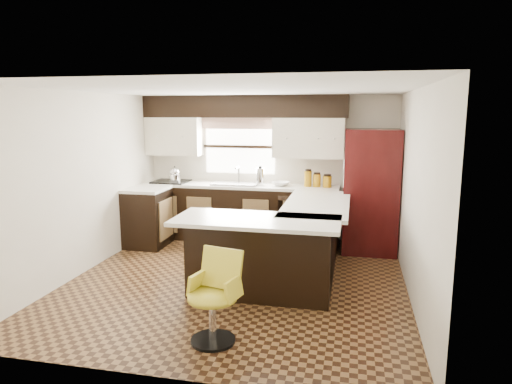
% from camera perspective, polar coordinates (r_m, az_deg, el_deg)
% --- Properties ---
extents(floor, '(4.40, 4.40, 0.00)m').
position_cam_1_polar(floor, '(5.94, -2.42, -11.09)').
color(floor, '#49301A').
rests_on(floor, ground).
extents(ceiling, '(4.40, 4.40, 0.00)m').
position_cam_1_polar(ceiling, '(5.55, -2.60, 12.71)').
color(ceiling, silver).
rests_on(ceiling, wall_back).
extents(wall_back, '(4.40, 0.00, 4.40)m').
position_cam_1_polar(wall_back, '(7.75, 1.63, 3.06)').
color(wall_back, beige).
rests_on(wall_back, floor).
extents(wall_front, '(4.40, 0.00, 4.40)m').
position_cam_1_polar(wall_front, '(3.59, -11.51, -5.39)').
color(wall_front, beige).
rests_on(wall_front, floor).
extents(wall_left, '(0.00, 4.40, 4.40)m').
position_cam_1_polar(wall_left, '(6.48, -20.79, 1.03)').
color(wall_left, beige).
rests_on(wall_left, floor).
extents(wall_right, '(0.00, 4.40, 4.40)m').
position_cam_1_polar(wall_right, '(5.48, 19.24, -0.41)').
color(wall_right, beige).
rests_on(wall_right, floor).
extents(base_cab_back, '(3.30, 0.60, 0.90)m').
position_cam_1_polar(base_cab_back, '(7.68, -2.11, -2.68)').
color(base_cab_back, black).
rests_on(base_cab_back, floor).
extents(base_cab_left, '(0.60, 0.70, 0.90)m').
position_cam_1_polar(base_cab_left, '(7.54, -13.36, -3.19)').
color(base_cab_left, black).
rests_on(base_cab_left, floor).
extents(counter_back, '(3.30, 0.60, 0.04)m').
position_cam_1_polar(counter_back, '(7.59, -2.14, 0.80)').
color(counter_back, silver).
rests_on(counter_back, base_cab_back).
extents(counter_left, '(0.60, 0.70, 0.04)m').
position_cam_1_polar(counter_left, '(7.45, -13.51, 0.35)').
color(counter_left, silver).
rests_on(counter_left, base_cab_left).
extents(soffit, '(3.40, 0.35, 0.36)m').
position_cam_1_polar(soffit, '(7.60, -1.59, 10.63)').
color(soffit, black).
rests_on(soffit, wall_back).
extents(upper_cab_left, '(0.94, 0.35, 0.64)m').
position_cam_1_polar(upper_cab_left, '(7.99, -10.16, 6.87)').
color(upper_cab_left, beige).
rests_on(upper_cab_left, wall_back).
extents(upper_cab_right, '(1.14, 0.35, 0.64)m').
position_cam_1_polar(upper_cab_right, '(7.43, 6.60, 6.73)').
color(upper_cab_right, beige).
rests_on(upper_cab_right, wall_back).
extents(window_pane, '(1.20, 0.02, 0.90)m').
position_cam_1_polar(window_pane, '(7.80, -2.01, 5.69)').
color(window_pane, white).
rests_on(window_pane, wall_back).
extents(valance, '(1.30, 0.06, 0.18)m').
position_cam_1_polar(valance, '(7.74, -2.10, 8.55)').
color(valance, '#D19B93').
rests_on(valance, wall_back).
extents(sink, '(0.75, 0.45, 0.03)m').
position_cam_1_polar(sink, '(7.58, -2.54, 1.07)').
color(sink, '#B2B2B7').
rests_on(sink, counter_back).
extents(dishwasher, '(0.58, 0.03, 0.78)m').
position_cam_1_polar(dishwasher, '(7.23, 5.04, -3.68)').
color(dishwasher, black).
rests_on(dishwasher, floor).
extents(cooktop, '(0.58, 0.50, 0.02)m').
position_cam_1_polar(cooktop, '(7.95, -10.59, 1.30)').
color(cooktop, black).
rests_on(cooktop, counter_back).
extents(peninsula_long, '(0.60, 1.95, 0.90)m').
position_cam_1_polar(peninsula_long, '(6.24, 7.09, -5.76)').
color(peninsula_long, black).
rests_on(peninsula_long, floor).
extents(peninsula_return, '(1.65, 0.60, 0.90)m').
position_cam_1_polar(peninsula_return, '(5.39, 0.50, -8.26)').
color(peninsula_return, black).
rests_on(peninsula_return, floor).
extents(counter_pen_long, '(0.84, 1.95, 0.04)m').
position_cam_1_polar(counter_pen_long, '(6.12, 7.65, -1.53)').
color(counter_pen_long, silver).
rests_on(counter_pen_long, peninsula_long).
extents(counter_pen_return, '(1.89, 0.84, 0.04)m').
position_cam_1_polar(counter_pen_return, '(5.18, 0.09, -3.58)').
color(counter_pen_return, silver).
rests_on(counter_pen_return, peninsula_return).
extents(refrigerator, '(0.81, 0.77, 1.88)m').
position_cam_1_polar(refrigerator, '(7.19, 14.16, 0.12)').
color(refrigerator, '#320808').
rests_on(refrigerator, floor).
extents(bar_chair, '(0.56, 0.56, 0.87)m').
position_cam_1_polar(bar_chair, '(4.36, -5.48, -13.09)').
color(bar_chair, gold).
rests_on(bar_chair, floor).
extents(kettle, '(0.19, 0.19, 0.25)m').
position_cam_1_polar(kettle, '(7.90, -10.11, 2.29)').
color(kettle, silver).
rests_on(kettle, cooktop).
extents(percolator, '(0.13, 0.13, 0.28)m').
position_cam_1_polar(percolator, '(7.49, 0.52, 1.94)').
color(percolator, silver).
rests_on(percolator, counter_back).
extents(mixing_bowl, '(0.35, 0.35, 0.07)m').
position_cam_1_polar(mixing_bowl, '(7.44, 3.11, 1.04)').
color(mixing_bowl, white).
rests_on(mixing_bowl, counter_back).
extents(canister_large, '(0.12, 0.12, 0.25)m').
position_cam_1_polar(canister_large, '(7.39, 6.50, 1.65)').
color(canister_large, '#A0700C').
rests_on(canister_large, counter_back).
extents(canister_med, '(0.12, 0.12, 0.20)m').
position_cam_1_polar(canister_med, '(7.38, 7.62, 1.43)').
color(canister_med, '#A0700C').
rests_on(canister_med, counter_back).
extents(canister_small, '(0.14, 0.14, 0.18)m').
position_cam_1_polar(canister_small, '(7.37, 8.90, 1.29)').
color(canister_small, '#A0700C').
rests_on(canister_small, counter_back).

